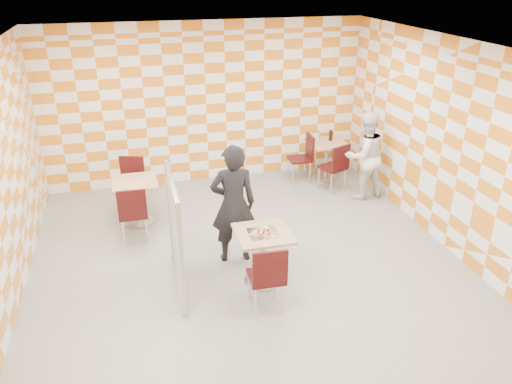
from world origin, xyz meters
TOP-DOWN VIEW (x-y plane):
  - room_shell at (0.00, 0.54)m, footprint 7.00×7.00m
  - main_table at (0.09, -0.19)m, footprint 0.70×0.70m
  - second_table at (2.24, 2.91)m, footprint 0.70×0.70m
  - empty_table at (-1.44, 1.94)m, footprint 0.70×0.70m
  - chair_main_front at (-0.02, -0.83)m, footprint 0.43×0.44m
  - chair_second_front at (2.17, 2.28)m, footprint 0.55×0.55m
  - chair_second_side at (1.78, 2.92)m, footprint 0.45×0.44m
  - chair_empty_near at (-1.51, 1.29)m, footprint 0.43×0.44m
  - chair_empty_far at (-1.49, 2.51)m, footprint 0.54×0.54m
  - partition at (-1.01, -0.02)m, footprint 0.08×1.38m
  - man_dark at (-0.15, 0.48)m, footprint 0.66×0.46m
  - man_white at (2.55, 1.95)m, footprint 0.85×0.71m
  - pizza_on_foil at (0.09, -0.20)m, footprint 0.40×0.40m
  - sport_bottle at (2.09, 3.07)m, footprint 0.06×0.06m
  - soda_bottle at (2.34, 3.00)m, footprint 0.07×0.07m

SIDE VIEW (x-z plane):
  - main_table at x=0.09m, z-range 0.13..0.88m
  - second_table at x=2.24m, z-range 0.13..0.88m
  - empty_table at x=-1.44m, z-range 0.13..0.88m
  - chair_main_front at x=-0.02m, z-range 0.08..1.01m
  - chair_second_front at x=2.17m, z-range 0.08..1.01m
  - chair_second_side at x=1.78m, z-range 0.08..1.01m
  - chair_empty_near at x=-1.51m, z-range 0.08..1.01m
  - chair_empty_far at x=-1.49m, z-range 0.08..1.01m
  - pizza_on_foil at x=0.09m, z-range 0.74..0.79m
  - partition at x=-1.01m, z-range 0.02..1.57m
  - man_white at x=2.55m, z-range 0.00..1.58m
  - sport_bottle at x=2.09m, z-range 0.74..0.94m
  - soda_bottle at x=2.34m, z-range 0.74..0.97m
  - man_dark at x=-0.15m, z-range 0.00..1.73m
  - room_shell at x=0.00m, z-range -2.00..5.00m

